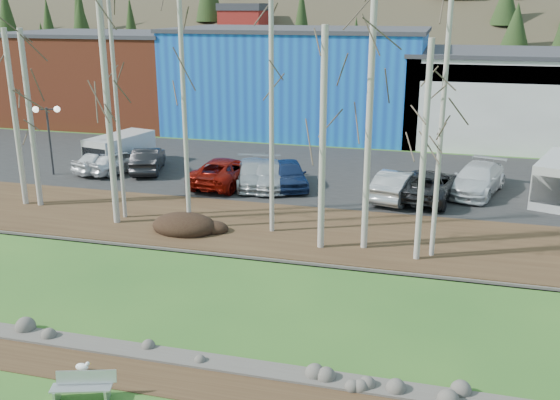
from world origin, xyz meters
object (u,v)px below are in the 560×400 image
(car_9, at_px, (106,160))
(car_2, at_px, (226,171))
(street_lamp, at_px, (48,121))
(car_8, at_px, (269,175))
(seagull, at_px, (82,367))
(car_3, at_px, (253,174))
(car_7, at_px, (477,179))
(van_grey, at_px, (118,151))
(car_0, at_px, (119,161))
(car_4, at_px, (289,174))
(bench_intact, at_px, (83,386))
(car_5, at_px, (398,185))
(car_1, at_px, (148,159))
(car_6, at_px, (429,185))

(car_9, bearing_deg, car_2, -163.52)
(street_lamp, height_order, car_8, street_lamp)
(seagull, bearing_deg, car_3, 74.79)
(car_2, distance_m, car_7, 14.04)
(seagull, relative_size, car_8, 0.10)
(van_grey, bearing_deg, car_0, -48.49)
(car_4, relative_size, car_8, 0.92)
(bench_intact, bearing_deg, car_5, 54.26)
(van_grey, bearing_deg, car_3, 1.80)
(car_1, bearing_deg, van_grey, -29.41)
(car_4, bearing_deg, car_6, -24.07)
(car_0, distance_m, car_1, 1.78)
(car_0, xyz_separation_m, car_4, (10.95, -0.43, 0.03))
(car_0, bearing_deg, car_6, -159.91)
(car_3, bearing_deg, car_0, 156.65)
(street_lamp, bearing_deg, car_8, -16.91)
(car_2, height_order, car_6, car_6)
(car_6, bearing_deg, seagull, 75.04)
(street_lamp, bearing_deg, van_grey, 20.88)
(car_2, xyz_separation_m, car_4, (3.65, 0.41, -0.03))
(car_4, distance_m, car_7, 10.37)
(seagull, xyz_separation_m, car_1, (-8.10, 20.70, 0.71))
(car_0, xyz_separation_m, car_8, (9.83, -0.65, -0.03))
(car_1, bearing_deg, car_6, 157.16)
(car_5, xyz_separation_m, car_8, (-7.26, 0.57, -0.09))
(car_5, height_order, car_6, car_5)
(car_0, height_order, car_1, car_1)
(car_0, xyz_separation_m, car_9, (-0.89, 0.00, 0.00))
(car_6, distance_m, car_9, 19.59)
(van_grey, bearing_deg, car_5, 4.97)
(car_5, distance_m, car_8, 7.28)
(bench_intact, distance_m, car_3, 20.53)
(bench_intact, height_order, seagull, bench_intact)
(car_9, xyz_separation_m, van_grey, (0.25, 1.17, 0.30))
(car_1, relative_size, car_4, 1.03)
(street_lamp, xyz_separation_m, car_8, (13.49, 0.83, -2.59))
(car_5, bearing_deg, car_8, 9.62)
(car_5, bearing_deg, car_7, -137.74)
(car_6, bearing_deg, car_3, 9.44)
(seagull, xyz_separation_m, car_8, (0.10, 19.34, 0.65))
(bench_intact, distance_m, street_lamp, 24.38)
(street_lamp, bearing_deg, car_2, -17.11)
(car_1, relative_size, car_7, 0.84)
(car_2, height_order, car_8, car_2)
(seagull, relative_size, car_6, 0.08)
(car_1, xyz_separation_m, van_grey, (-2.28, 0.46, 0.27))
(street_lamp, bearing_deg, car_0, 1.56)
(car_0, relative_size, van_grey, 0.85)
(car_8, distance_m, car_9, 10.74)
(seagull, xyz_separation_m, street_lamp, (-13.40, 18.51, 3.25))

